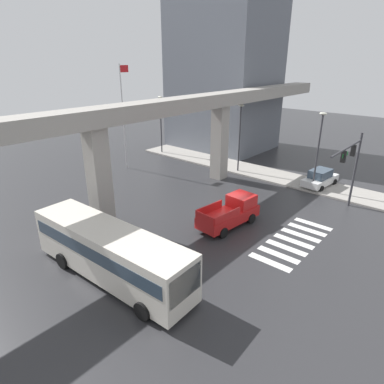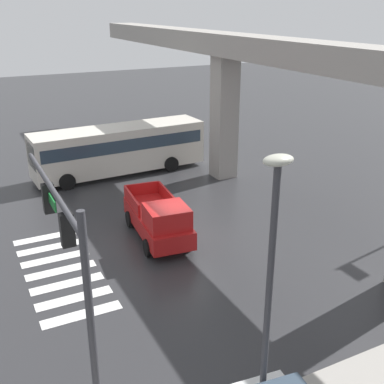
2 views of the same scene
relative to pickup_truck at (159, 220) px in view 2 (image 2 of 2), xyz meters
name	(u,v)px [view 2 (image 2 of 2)]	position (x,y,z in m)	size (l,w,h in m)	color
ground_plane	(184,242)	(0.77, 0.84, -0.99)	(120.00, 120.00, 0.00)	#2D2D30
crosswalk_stripes	(61,271)	(0.77, -4.66, -0.98)	(7.15, 2.80, 0.01)	silver
elevated_overpass	(305,71)	(0.77, 7.00, 6.26)	(51.16, 2.05, 8.55)	#9E9991
pickup_truck	(159,220)	(0.00, 0.00, 0.00)	(5.26, 2.45, 2.08)	red
city_bus	(119,147)	(-9.68, 1.40, 0.73)	(3.15, 10.90, 2.99)	beige
traffic_signal_mast	(69,254)	(7.68, -5.54, 3.40)	(6.49, 0.32, 6.20)	#38383D
street_lamp_near_corner	(271,272)	(10.79, -1.83, 3.57)	(0.44, 0.70, 7.24)	#38383D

